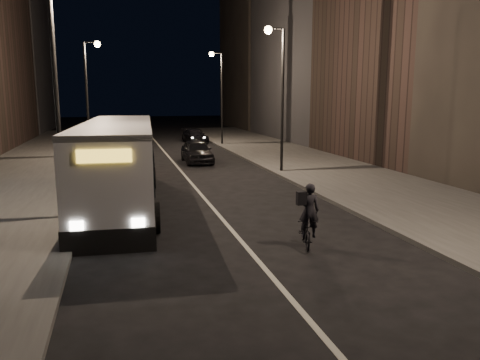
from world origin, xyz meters
TOP-DOWN VIEW (x-y plane):
  - ground at (0.00, 0.00)m, footprint 180.00×180.00m
  - sidewalk_right at (8.50, 14.00)m, footprint 7.00×70.00m
  - sidewalk_left at (-8.50, 14.00)m, footprint 7.00×70.00m
  - building_row_right at (16.00, 27.50)m, footprint 8.00×61.00m
  - streetlight_right_mid at (5.33, 12.00)m, footprint 1.20×0.44m
  - streetlight_right_far at (5.33, 28.00)m, footprint 1.20×0.44m
  - streetlight_left_near at (-5.33, 4.00)m, footprint 1.20×0.44m
  - streetlight_left_far at (-5.33, 22.00)m, footprint 1.20×0.44m
  - city_bus at (-3.60, 6.15)m, footprint 3.59×12.85m
  - cyclist_on_bicycle at (1.79, -0.92)m, footprint 1.02×1.81m
  - car_near at (1.53, 17.61)m, footprint 1.85×4.53m
  - car_mid at (-3.60, 29.40)m, footprint 1.79×4.75m
  - car_far at (3.60, 31.10)m, footprint 2.30×4.59m

SIDE VIEW (x-z plane):
  - ground at x=0.00m, z-range 0.00..0.00m
  - sidewalk_right at x=8.50m, z-range 0.00..0.16m
  - sidewalk_left at x=-8.50m, z-range 0.00..0.16m
  - car_far at x=3.60m, z-range 0.00..1.28m
  - cyclist_on_bicycle at x=1.79m, z-range -0.33..1.64m
  - car_near at x=1.53m, z-range 0.00..1.54m
  - car_mid at x=-3.60m, z-range 0.00..1.55m
  - city_bus at x=-3.60m, z-range 0.15..3.58m
  - streetlight_right_mid at x=5.33m, z-range 1.30..9.42m
  - streetlight_right_far at x=5.33m, z-range 1.30..9.42m
  - streetlight_left_near at x=-5.33m, z-range 1.30..9.42m
  - streetlight_left_far at x=-5.33m, z-range 1.30..9.42m
  - building_row_right at x=16.00m, z-range 0.00..21.00m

